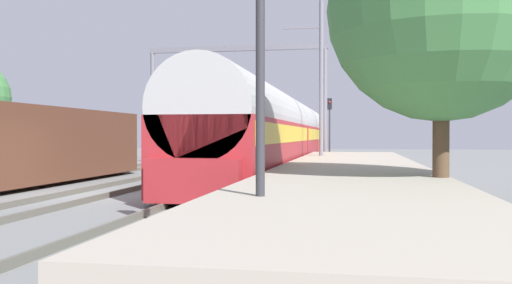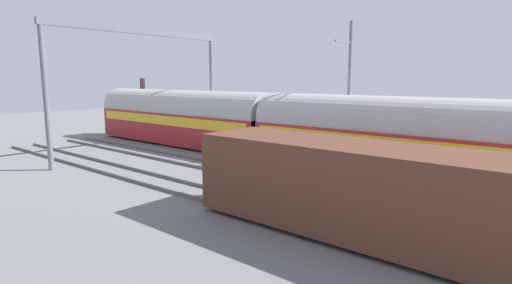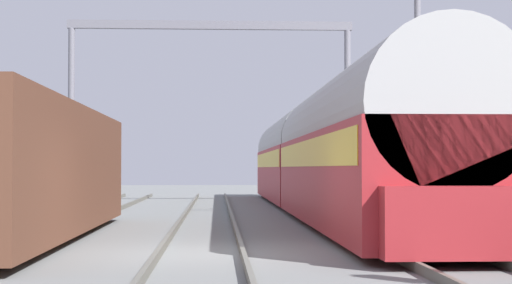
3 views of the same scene
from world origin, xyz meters
name	(u,v)px [view 1 (image 1 of 3)]	position (x,y,z in m)	size (l,w,h in m)	color
ground	(93,195)	(0.00, 0.00, 0.00)	(120.00, 120.00, 0.00)	slate
track_west	(93,193)	(0.00, 0.00, 0.08)	(1.52, 60.00, 0.16)	#5A594F
track_east	(219,195)	(3.93, 0.00, 0.08)	(1.52, 60.00, 0.16)	#5A594F
platform	(352,179)	(7.74, 2.00, 0.45)	(4.40, 28.00, 0.90)	#A39989
passenger_train	(281,133)	(3.93, 13.81, 1.97)	(2.93, 32.85, 3.82)	maroon
freight_car	(34,145)	(-3.93, 3.16, 1.47)	(2.80, 13.00, 2.70)	#563323
person_crossing	(317,147)	(5.31, 21.76, 1.03)	(0.36, 0.46, 1.73)	#343434
railway_signal_near	(260,37)	(6.42, -7.39, 3.32)	(0.36, 0.30, 5.20)	#2D2D33
railway_signal_far	(330,120)	(5.84, 29.34, 3.11)	(0.36, 0.30, 4.83)	#2D2D33
catenary_gantry	(236,79)	(0.00, 20.79, 5.61)	(12.25, 0.28, 7.86)	slate
catenary_pole_east_mid	(320,85)	(6.28, 9.85, 4.15)	(1.90, 0.20, 8.00)	slate
tree_east_background	(441,8)	(9.72, -2.93, 4.64)	(5.04, 5.04, 7.17)	#4C3826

